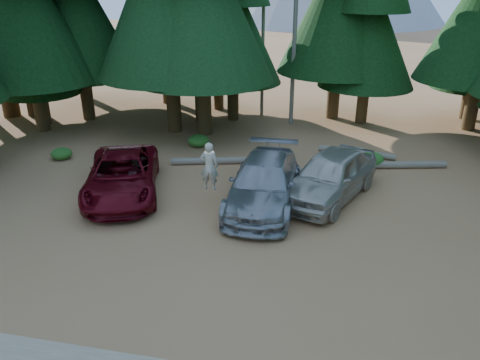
{
  "coord_description": "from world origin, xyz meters",
  "views": [
    {
      "loc": [
        3.3,
        -12.39,
        8.06
      ],
      "look_at": [
        0.13,
        2.87,
        1.25
      ],
      "focal_mm": 35.0,
      "sensor_mm": 36.0,
      "label": 1
    }
  ],
  "objects_px": {
    "red_pickup": "(122,175)",
    "frisbee_player": "(209,166)",
    "silver_minivan_center": "(264,183)",
    "silver_minivan_right": "(330,175)",
    "log_mid": "(356,153)",
    "log_left": "(218,161)",
    "log_right": "(391,165)"
  },
  "relations": [
    {
      "from": "frisbee_player",
      "to": "log_mid",
      "type": "distance_m",
      "value": 8.68
    },
    {
      "from": "silver_minivan_center",
      "to": "log_mid",
      "type": "distance_m",
      "value": 7.16
    },
    {
      "from": "frisbee_player",
      "to": "log_mid",
      "type": "bearing_deg",
      "value": -135.38
    },
    {
      "from": "red_pickup",
      "to": "log_right",
      "type": "xyz_separation_m",
      "value": [
        10.8,
        5.04,
        -0.66
      ]
    },
    {
      "from": "silver_minivan_center",
      "to": "silver_minivan_right",
      "type": "distance_m",
      "value": 2.68
    },
    {
      "from": "red_pickup",
      "to": "silver_minivan_center",
      "type": "distance_m",
      "value": 5.66
    },
    {
      "from": "log_left",
      "to": "red_pickup",
      "type": "bearing_deg",
      "value": -141.38
    },
    {
      "from": "red_pickup",
      "to": "frisbee_player",
      "type": "distance_m",
      "value": 3.67
    },
    {
      "from": "red_pickup",
      "to": "silver_minivan_right",
      "type": "height_order",
      "value": "silver_minivan_right"
    },
    {
      "from": "silver_minivan_center",
      "to": "frisbee_player",
      "type": "xyz_separation_m",
      "value": [
        -2.05,
        -0.29,
        0.63
      ]
    },
    {
      "from": "log_right",
      "to": "log_mid",
      "type": "bearing_deg",
      "value": 125.26
    },
    {
      "from": "silver_minivan_right",
      "to": "log_left",
      "type": "height_order",
      "value": "silver_minivan_right"
    },
    {
      "from": "silver_minivan_center",
      "to": "frisbee_player",
      "type": "height_order",
      "value": "frisbee_player"
    },
    {
      "from": "red_pickup",
      "to": "log_left",
      "type": "relative_size",
      "value": 1.34
    },
    {
      "from": "silver_minivan_right",
      "to": "log_right",
      "type": "height_order",
      "value": "silver_minivan_right"
    },
    {
      "from": "red_pickup",
      "to": "log_right",
      "type": "height_order",
      "value": "red_pickup"
    },
    {
      "from": "silver_minivan_center",
      "to": "log_right",
      "type": "height_order",
      "value": "silver_minivan_center"
    },
    {
      "from": "silver_minivan_center",
      "to": "silver_minivan_right",
      "type": "bearing_deg",
      "value": 23.79
    },
    {
      "from": "log_left",
      "to": "log_mid",
      "type": "distance_m",
      "value": 6.8
    },
    {
      "from": "red_pickup",
      "to": "log_left",
      "type": "height_order",
      "value": "red_pickup"
    },
    {
      "from": "silver_minivan_right",
      "to": "log_left",
      "type": "distance_m",
      "value": 5.84
    },
    {
      "from": "log_left",
      "to": "log_right",
      "type": "xyz_separation_m",
      "value": [
        7.87,
        1.09,
        0.0
      ]
    },
    {
      "from": "log_mid",
      "to": "log_left",
      "type": "bearing_deg",
      "value": -148.59
    },
    {
      "from": "silver_minivan_center",
      "to": "log_mid",
      "type": "relative_size",
      "value": 1.63
    },
    {
      "from": "log_right",
      "to": "silver_minivan_right",
      "type": "bearing_deg",
      "value": -139.55
    },
    {
      "from": "frisbee_player",
      "to": "log_mid",
      "type": "height_order",
      "value": "frisbee_player"
    },
    {
      "from": "red_pickup",
      "to": "silver_minivan_center",
      "type": "relative_size",
      "value": 0.98
    },
    {
      "from": "red_pickup",
      "to": "log_mid",
      "type": "height_order",
      "value": "red_pickup"
    },
    {
      "from": "red_pickup",
      "to": "frisbee_player",
      "type": "height_order",
      "value": "frisbee_player"
    },
    {
      "from": "frisbee_player",
      "to": "log_right",
      "type": "xyz_separation_m",
      "value": [
        7.19,
        5.08,
        -1.34
      ]
    },
    {
      "from": "silver_minivan_center",
      "to": "log_left",
      "type": "height_order",
      "value": "silver_minivan_center"
    },
    {
      "from": "frisbee_player",
      "to": "log_mid",
      "type": "relative_size",
      "value": 0.51
    }
  ]
}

